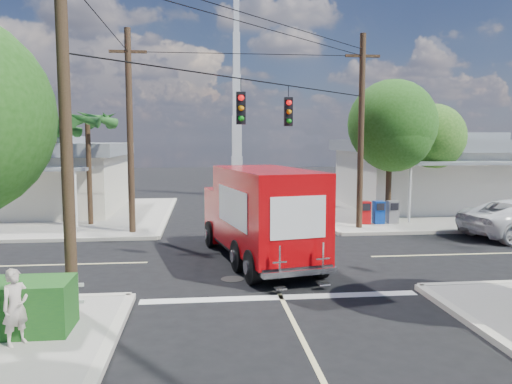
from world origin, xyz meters
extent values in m
plane|color=black|center=(0.00, 0.00, 0.00)|extent=(120.00, 120.00, 0.00)
cube|color=#9E998F|center=(11.00, 11.00, 0.07)|extent=(14.00, 14.00, 0.14)
cube|color=#BCB7A7|center=(4.00, 11.00, 0.07)|extent=(0.25, 14.00, 0.14)
cube|color=#BCB7A7|center=(11.00, 4.00, 0.07)|extent=(14.00, 0.25, 0.14)
cube|color=#9E998F|center=(-11.00, 11.00, 0.07)|extent=(14.00, 14.00, 0.14)
cube|color=#BCB7A7|center=(-4.00, 11.00, 0.07)|extent=(0.25, 14.00, 0.14)
cube|color=beige|center=(0.00, 10.00, 0.01)|extent=(0.12, 12.00, 0.01)
cube|color=silver|center=(0.00, -4.30, 0.01)|extent=(7.50, 0.40, 0.01)
cube|color=silver|center=(12.50, 12.00, 1.84)|extent=(11.00, 8.00, 3.40)
cube|color=gray|center=(12.50, 12.00, 3.89)|extent=(11.80, 8.80, 0.70)
cube|color=gray|center=(12.50, 12.00, 4.39)|extent=(6.05, 4.40, 0.50)
cube|color=gray|center=(12.50, 7.10, 3.04)|extent=(9.90, 1.80, 0.15)
cylinder|color=silver|center=(8.10, 6.30, 1.59)|extent=(0.12, 0.12, 2.90)
cube|color=beige|center=(-12.00, 12.50, 1.74)|extent=(10.00, 8.00, 3.20)
cube|color=gray|center=(-12.00, 12.50, 3.69)|extent=(10.80, 8.80, 0.70)
cube|color=gray|center=(-12.00, 12.50, 4.19)|extent=(5.50, 4.40, 0.50)
cylinder|color=silver|center=(-8.00, 6.80, 1.49)|extent=(0.12, 0.12, 2.70)
cube|color=silver|center=(0.50, 20.00, 1.50)|extent=(0.80, 0.80, 3.00)
cube|color=silver|center=(0.50, 20.00, 4.50)|extent=(0.70, 0.70, 3.00)
cube|color=silver|center=(0.50, 20.00, 7.50)|extent=(0.60, 0.60, 3.00)
cube|color=silver|center=(0.50, 20.00, 10.50)|extent=(0.50, 0.50, 3.00)
cube|color=silver|center=(0.50, 20.00, 13.50)|extent=(0.40, 0.40, 3.00)
cylinder|color=#422D1C|center=(7.20, 6.80, 2.19)|extent=(0.28, 0.28, 4.10)
sphere|color=#1C4C11|center=(7.20, 6.80, 4.75)|extent=(4.10, 4.10, 4.10)
sphere|color=#1C4C11|center=(6.80, 7.00, 5.00)|extent=(3.33, 3.33, 3.33)
sphere|color=#1C4C11|center=(7.55, 6.50, 4.62)|extent=(3.58, 3.58, 3.58)
cylinder|color=#422D1C|center=(9.80, 9.00, 1.93)|extent=(0.28, 0.28, 3.58)
sphere|color=#235517|center=(9.80, 9.00, 4.17)|extent=(3.58, 3.58, 3.58)
sphere|color=#235517|center=(9.40, 9.20, 4.40)|extent=(2.91, 2.91, 2.91)
sphere|color=#235517|center=(10.15, 8.70, 4.06)|extent=(3.14, 3.14, 3.14)
cylinder|color=#422D1C|center=(-7.50, 7.50, 2.64)|extent=(0.24, 0.24, 5.00)
cone|color=#255C22|center=(-6.60, 7.50, 5.24)|extent=(0.50, 2.06, 0.98)
cone|color=#255C22|center=(-6.94, 8.20, 5.24)|extent=(1.92, 1.68, 0.98)
cone|color=#255C22|center=(-7.70, 8.38, 5.24)|extent=(2.12, 0.95, 0.98)
cone|color=#255C22|center=(-8.31, 7.89, 5.24)|extent=(1.34, 2.07, 0.98)
cone|color=#255C22|center=(-8.31, 7.11, 5.24)|extent=(1.34, 2.07, 0.98)
cone|color=#255C22|center=(-7.70, 6.62, 5.24)|extent=(2.12, 0.95, 0.98)
cone|color=#255C22|center=(-6.94, 6.80, 5.24)|extent=(1.92, 1.68, 0.98)
cylinder|color=#422D1C|center=(-9.50, 9.00, 2.44)|extent=(0.24, 0.24, 4.60)
cone|color=#255C22|center=(-8.60, 9.00, 4.84)|extent=(0.50, 2.06, 0.98)
cone|color=#255C22|center=(-8.94, 9.70, 4.84)|extent=(1.92, 1.68, 0.98)
cone|color=#255C22|center=(-9.70, 9.88, 4.84)|extent=(2.12, 0.95, 0.98)
cone|color=#255C22|center=(-10.31, 9.39, 4.84)|extent=(1.34, 2.07, 0.98)
cone|color=#255C22|center=(-10.31, 8.61, 4.84)|extent=(1.34, 2.07, 0.98)
cone|color=#255C22|center=(-9.70, 8.12, 4.84)|extent=(2.12, 0.95, 0.98)
cone|color=#255C22|center=(-8.94, 8.30, 4.84)|extent=(1.92, 1.68, 0.98)
cylinder|color=#473321|center=(-5.20, -5.20, 4.50)|extent=(0.28, 0.28, 9.00)
cylinder|color=#473321|center=(5.20, 5.20, 4.50)|extent=(0.28, 0.28, 9.00)
cube|color=#473321|center=(5.20, 5.20, 8.00)|extent=(1.60, 0.12, 0.12)
cylinder|color=#473321|center=(-5.20, 5.20, 4.50)|extent=(0.28, 0.28, 9.00)
cube|color=#473321|center=(-5.20, 5.20, 8.00)|extent=(1.60, 0.12, 0.12)
cylinder|color=black|center=(0.00, 0.00, 6.20)|extent=(10.43, 10.43, 0.04)
cube|color=black|center=(-0.80, -0.80, 5.25)|extent=(0.30, 0.24, 1.05)
sphere|color=red|center=(-0.80, -0.94, 5.58)|extent=(0.20, 0.20, 0.20)
cube|color=black|center=(1.10, 1.10, 5.25)|extent=(0.30, 0.24, 1.05)
sphere|color=red|center=(1.10, 0.96, 5.58)|extent=(0.20, 0.20, 0.20)
cube|color=silver|center=(-5.00, -5.60, 0.64)|extent=(0.09, 0.06, 1.00)
cube|color=#B60B0E|center=(5.80, 6.20, 0.69)|extent=(0.50, 0.50, 1.10)
cube|color=#0A359B|center=(6.50, 6.20, 0.69)|extent=(0.50, 0.50, 1.10)
cube|color=slate|center=(7.20, 6.20, 0.69)|extent=(0.50, 0.50, 1.10)
cube|color=black|center=(-0.15, -0.10, 0.51)|extent=(3.61, 7.57, 0.23)
cube|color=#BB0509|center=(-0.74, 2.69, 1.26)|extent=(2.52, 2.02, 2.05)
cube|color=black|center=(-0.87, 3.32, 1.63)|extent=(1.97, 0.64, 0.89)
cube|color=silver|center=(-0.91, 3.51, 0.61)|extent=(2.12, 0.56, 0.33)
cube|color=#BB0509|center=(0.03, -0.92, 1.91)|extent=(3.41, 5.78, 2.71)
cube|color=white|center=(1.19, -0.67, 2.05)|extent=(0.72, 3.29, 1.21)
cube|color=white|center=(-1.13, -1.17, 2.05)|extent=(0.72, 3.29, 1.21)
cube|color=white|center=(0.59, -3.59, 2.05)|extent=(1.65, 0.37, 1.21)
cube|color=silver|center=(0.62, -3.71, 0.51)|extent=(2.24, 0.69, 0.17)
cube|color=silver|center=(0.00, -3.96, 0.89)|extent=(0.42, 0.14, 0.93)
cube|color=silver|center=(1.28, -3.69, 0.89)|extent=(0.42, 0.14, 0.93)
cylinder|color=black|center=(-1.76, 2.33, 0.51)|extent=(0.51, 1.07, 1.03)
cylinder|color=black|center=(0.34, 2.77, 0.51)|extent=(0.51, 1.07, 1.03)
cylinder|color=black|center=(-0.63, -2.97, 0.51)|extent=(0.51, 1.07, 1.03)
cylinder|color=black|center=(1.47, -2.52, 0.51)|extent=(0.51, 1.07, 1.03)
imported|color=beige|center=(-5.80, -7.11, 0.91)|extent=(0.66, 0.67, 1.55)
camera|label=1|loc=(-2.07, -17.20, 4.23)|focal=35.00mm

